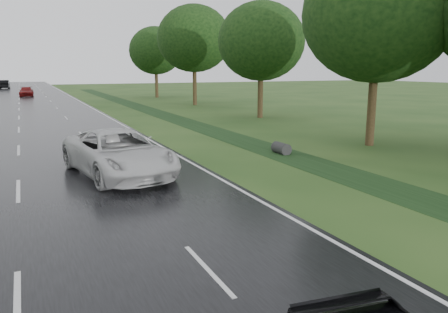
% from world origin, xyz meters
% --- Properties ---
extents(ground, '(220.00, 220.00, 0.00)m').
position_xyz_m(ground, '(0.00, 0.00, 0.00)').
color(ground, '#244418').
rests_on(ground, ground).
extents(road, '(14.00, 180.00, 0.04)m').
position_xyz_m(road, '(0.00, 45.00, 0.02)').
color(road, black).
rests_on(road, ground).
extents(edge_stripe_east, '(0.12, 180.00, 0.01)m').
position_xyz_m(edge_stripe_east, '(6.75, 45.00, 0.04)').
color(edge_stripe_east, silver).
rests_on(edge_stripe_east, road).
extents(center_line, '(0.12, 180.00, 0.01)m').
position_xyz_m(center_line, '(0.00, 45.00, 0.04)').
color(center_line, silver).
rests_on(center_line, road).
extents(drainage_ditch, '(2.20, 120.00, 0.56)m').
position_xyz_m(drainage_ditch, '(11.50, 18.71, 0.04)').
color(drainage_ditch, black).
rests_on(drainage_ditch, ground).
extents(tree_east_b, '(7.60, 7.60, 10.11)m').
position_xyz_m(tree_east_b, '(17.00, 10.00, 6.68)').
color(tree_east_b, '#342715').
rests_on(tree_east_b, ground).
extents(tree_east_c, '(7.00, 7.00, 9.29)m').
position_xyz_m(tree_east_c, '(18.20, 24.00, 6.14)').
color(tree_east_c, '#342715').
rests_on(tree_east_c, ground).
extents(tree_east_d, '(8.00, 8.00, 10.76)m').
position_xyz_m(tree_east_d, '(17.80, 38.00, 7.15)').
color(tree_east_d, '#342715').
rests_on(tree_east_d, ground).
extents(tree_east_f, '(7.20, 7.20, 9.62)m').
position_xyz_m(tree_east_f, '(17.50, 52.00, 6.37)').
color(tree_east_f, '#342715').
rests_on(tree_east_f, ground).
extents(white_pickup, '(3.79, 6.54, 1.71)m').
position_xyz_m(white_pickup, '(3.51, 8.78, 0.90)').
color(white_pickup, silver).
rests_on(white_pickup, road).
extents(far_car_red, '(2.05, 4.65, 1.33)m').
position_xyz_m(far_car_red, '(1.00, 61.72, 0.70)').
color(far_car_red, maroon).
rests_on(far_car_red, road).
extents(far_car_dark, '(1.95, 5.17, 1.69)m').
position_xyz_m(far_car_dark, '(-2.57, 89.07, 0.88)').
color(far_car_dark, black).
rests_on(far_car_dark, road).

